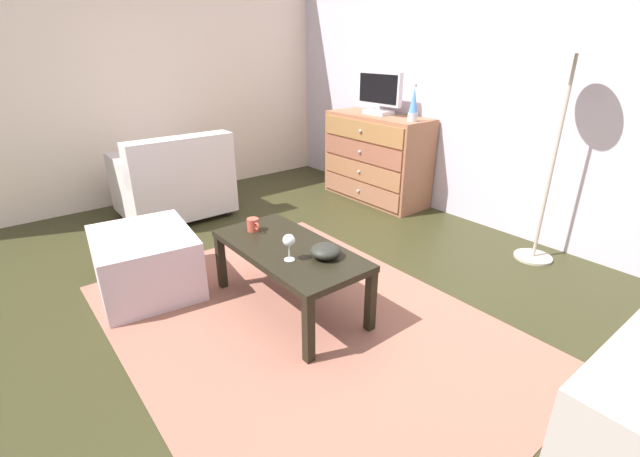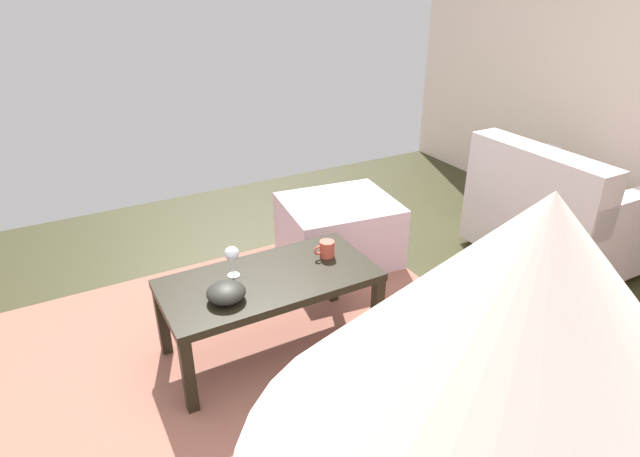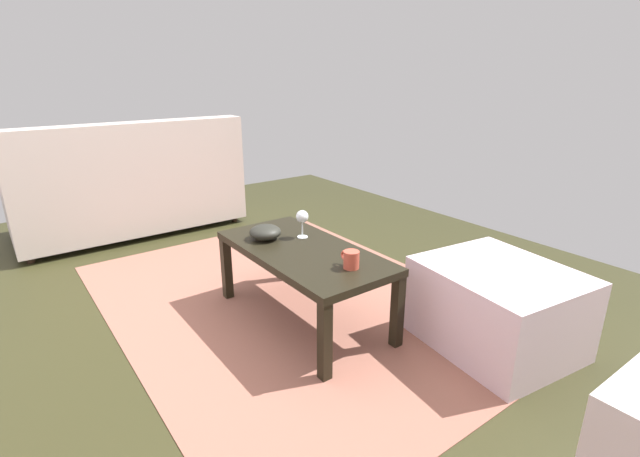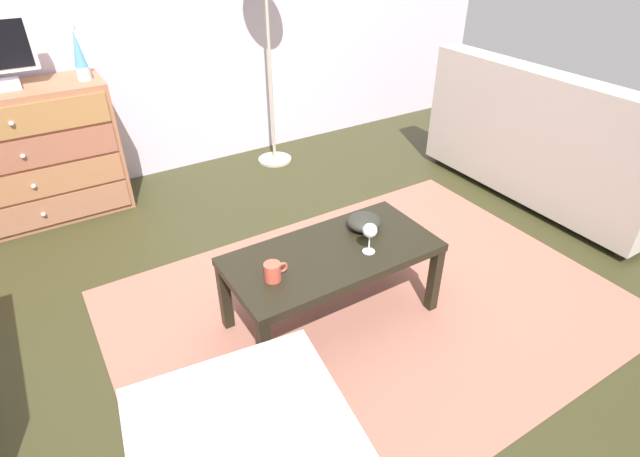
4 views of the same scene
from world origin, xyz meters
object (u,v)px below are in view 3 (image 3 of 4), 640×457
mug (351,259)px  bowl_decorative (265,232)px  ottoman (497,307)px  coffee_table (303,258)px  couch_large (130,190)px  wine_glass (302,218)px

mug → bowl_decorative: (0.59, 0.13, -0.00)m
bowl_decorative → mug: bearing=-167.8°
mug → ottoman: 0.77m
ottoman → coffee_table: bearing=39.3°
coffee_table → couch_large: (2.09, 0.32, -0.01)m
couch_large → ottoman: size_ratio=2.53×
wine_glass → couch_large: size_ratio=0.09×
wine_glass → mug: (-0.48, 0.05, -0.07)m
wine_glass → bowl_decorative: 0.22m
bowl_decorative → couch_large: 1.86m
mug → couch_large: 2.46m
coffee_table → wine_glass: size_ratio=6.58×
bowl_decorative → ottoman: size_ratio=0.25×
bowl_decorative → ottoman: (-1.01, -0.71, -0.25)m
coffee_table → couch_large: 2.12m
mug → couch_large: size_ratio=0.06×
mug → ottoman: size_ratio=0.16×
mug → wine_glass: bearing=-6.3°
coffee_table → mug: (-0.34, -0.04, 0.10)m
coffee_table → couch_large: couch_large is taller
ottoman → couch_large: bearing=18.4°
couch_large → coffee_table: bearing=-171.2°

